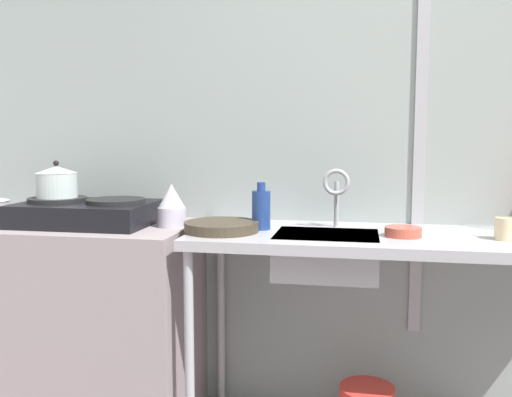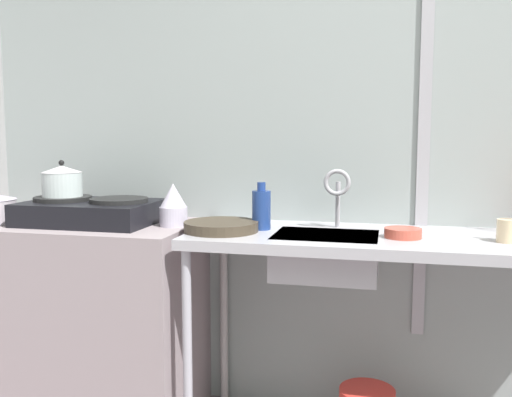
# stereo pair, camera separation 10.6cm
# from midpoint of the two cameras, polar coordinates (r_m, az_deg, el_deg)

# --- Properties ---
(wall_back) EXTENTS (5.17, 0.10, 2.59)m
(wall_back) POSITION_cam_midpoint_polar(r_m,az_deg,el_deg) (2.51, 19.44, 7.47)
(wall_back) COLOR #939C99
(wall_back) RESTS_ON ground
(wall_metal_strip) EXTENTS (0.05, 0.01, 2.07)m
(wall_metal_strip) POSITION_cam_midpoint_polar(r_m,az_deg,el_deg) (2.43, 15.42, 10.70)
(wall_metal_strip) COLOR #A7A4AB
(counter_concrete) EXTENTS (1.03, 0.56, 0.86)m
(counter_concrete) POSITION_cam_midpoint_polar(r_m,az_deg,el_deg) (2.62, -19.19, -11.82)
(counter_concrete) COLOR gray
(counter_concrete) RESTS_ON ground
(counter_sink) EXTENTS (1.63, 0.56, 0.86)m
(counter_sink) POSITION_cam_midpoint_polar(r_m,az_deg,el_deg) (2.20, 13.23, -5.31)
(counter_sink) COLOR #A7A4AB
(counter_sink) RESTS_ON ground
(stove) EXTENTS (0.56, 0.39, 0.11)m
(stove) POSITION_cam_midpoint_polar(r_m,az_deg,el_deg) (2.48, -18.15, -1.35)
(stove) COLOR black
(stove) RESTS_ON counter_concrete
(pot_on_left_burner) EXTENTS (0.17, 0.17, 0.16)m
(pot_on_left_burner) POSITION_cam_midpoint_polar(r_m,az_deg,el_deg) (2.53, -20.90, 1.62)
(pot_on_left_burner) COLOR silver
(pot_on_left_burner) RESTS_ON stove
(percolator) EXTENTS (0.12, 0.12, 0.18)m
(percolator) POSITION_cam_midpoint_polar(r_m,az_deg,el_deg) (2.33, -9.93, -0.75)
(percolator) COLOR silver
(percolator) RESTS_ON counter_concrete
(sink_basin) EXTENTS (0.39, 0.30, 0.16)m
(sink_basin) POSITION_cam_midpoint_polar(r_m,az_deg,el_deg) (2.17, 5.84, -5.77)
(sink_basin) COLOR #A7A4AB
(sink_basin) RESTS_ON counter_sink
(faucet) EXTENTS (0.11, 0.06, 0.24)m
(faucet) POSITION_cam_midpoint_polar(r_m,az_deg,el_deg) (2.28, 6.91, 1.08)
(faucet) COLOR #A7A4AB
(faucet) RESTS_ON counter_sink
(frying_pan) EXTENTS (0.29, 0.29, 0.04)m
(frying_pan) POSITION_cam_midpoint_polar(r_m,az_deg,el_deg) (2.20, -4.95, -2.90)
(frying_pan) COLOR #3E3427
(frying_pan) RESTS_ON counter_sink
(cup_by_rack) EXTENTS (0.07, 0.07, 0.08)m
(cup_by_rack) POSITION_cam_midpoint_polar(r_m,az_deg,el_deg) (2.18, 22.95, -2.88)
(cup_by_rack) COLOR beige
(cup_by_rack) RESTS_ON counter_sink
(small_bowl_on_drainboard) EXTENTS (0.14, 0.14, 0.04)m
(small_bowl_on_drainboard) POSITION_cam_midpoint_polar(r_m,az_deg,el_deg) (2.15, 13.49, -3.34)
(small_bowl_on_drainboard) COLOR #C04E3C
(small_bowl_on_drainboard) RESTS_ON counter_sink
(bottle_by_sink) EXTENTS (0.08, 0.08, 0.19)m
(bottle_by_sink) POSITION_cam_midpoint_polar(r_m,az_deg,el_deg) (2.23, -0.83, -1.09)
(bottle_by_sink) COLOR navy
(bottle_by_sink) RESTS_ON counter_sink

